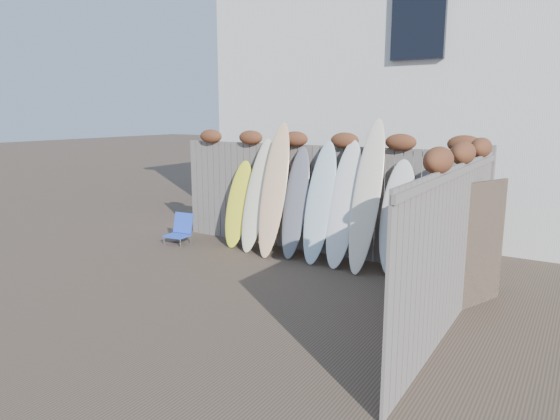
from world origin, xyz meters
The scene contains 15 objects.
ground centered at (0.00, 0.00, 0.00)m, with size 80.00×80.00×0.00m, color #493A2D.
back_fence centered at (0.06, 2.39, 1.18)m, with size 6.05×0.28×2.24m.
right_fence centered at (2.99, 0.25, 1.14)m, with size 0.28×4.40×2.24m.
house centered at (0.50, 6.50, 3.20)m, with size 8.50×5.50×6.33m.
beach_chair centered at (-2.60, 1.57, 0.27)m, with size 0.49×0.51×0.59m.
wooden_crate centered at (2.43, 0.91, 0.31)m, with size 0.54×0.45×0.63m, color #4F443B.
lattice_panel centered at (3.10, 1.20, 0.85)m, with size 0.05×1.13×1.70m, color brown.
surfboard_0 centered at (-1.47, 2.02, 0.83)m, with size 0.53×0.07×1.73m, color #FFFA29.
surfboard_1 centered at (-0.99, 1.97, 1.05)m, with size 0.53×0.07×2.19m, color #FEF4C8.
surfboard_2 centered at (-0.57, 1.91, 1.21)m, with size 0.48×0.07×2.52m, color #F7C37F.
surfboard_3 centered at (-0.17, 2.00, 0.99)m, with size 0.46×0.07×2.06m, color slate.
surfboard_4 centered at (0.35, 1.95, 1.05)m, with size 0.52×0.07×2.19m, color silver.
surfboard_5 centered at (0.80, 1.95, 1.07)m, with size 0.53×0.07×2.22m, color silver.
surfboard_6 centered at (1.22, 1.92, 1.25)m, with size 0.47×0.07×2.60m, color beige.
surfboard_7 centered at (1.72, 2.00, 0.92)m, with size 0.55×0.07×1.92m, color silver.
Camera 1 is at (4.28, -5.63, 2.57)m, focal length 32.00 mm.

